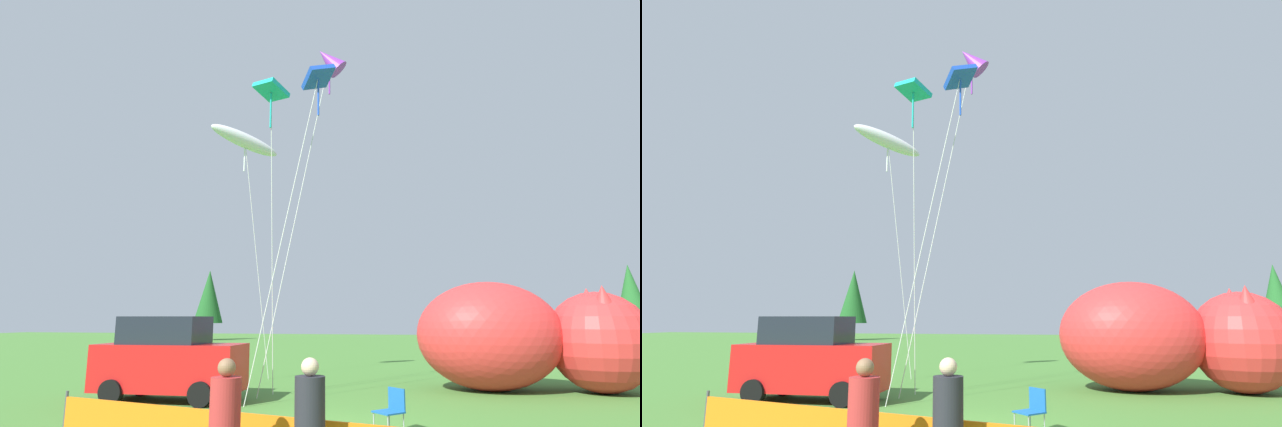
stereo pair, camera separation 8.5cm
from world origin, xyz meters
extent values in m
cube|color=red|center=(-4.65, 3.14, 0.90)|extent=(4.09, 1.76, 1.25)
cube|color=#1E232D|center=(-4.86, 3.13, 1.90)|extent=(2.27, 1.57, 0.75)
cylinder|color=black|center=(-3.43, 3.98, 0.32)|extent=(0.65, 0.25, 0.64)
cylinder|color=black|center=(-3.38, 2.38, 0.32)|extent=(0.65, 0.25, 0.64)
cylinder|color=black|center=(-5.93, 3.89, 0.32)|extent=(0.65, 0.25, 0.64)
cylinder|color=black|center=(-5.88, 2.30, 0.32)|extent=(0.65, 0.25, 0.64)
cube|color=#1959A5|center=(1.57, 0.27, 0.43)|extent=(0.68, 0.68, 0.03)
cube|color=#1959A5|center=(1.73, 0.44, 0.65)|extent=(0.35, 0.34, 0.44)
cylinder|color=#A5A5AD|center=(1.58, -0.02, 0.21)|extent=(0.02, 0.02, 0.43)
cylinder|color=#A5A5AD|center=(1.28, 0.26, 0.21)|extent=(0.02, 0.02, 0.43)
cylinder|color=#A5A5AD|center=(1.86, 0.28, 0.21)|extent=(0.02, 0.02, 0.43)
cylinder|color=#A5A5AD|center=(1.56, 0.56, 0.21)|extent=(0.02, 0.02, 0.43)
ellipsoid|color=red|center=(4.30, 6.93, 1.69)|extent=(4.66, 3.58, 3.39)
ellipsoid|color=yellow|center=(4.30, 6.93, 0.93)|extent=(3.00, 2.67, 1.52)
sphere|color=red|center=(7.57, 7.07, 1.52)|extent=(3.05, 3.05, 3.05)
cone|color=red|center=(7.57, 7.84, 2.74)|extent=(0.85, 0.85, 0.91)
cone|color=red|center=(7.57, 6.31, 2.74)|extent=(0.85, 0.85, 0.91)
cylinder|color=#4C4C51|center=(-3.68, -2.27, 0.51)|extent=(0.05, 0.05, 1.02)
cylinder|color=#26262D|center=(0.91, -3.79, 1.18)|extent=(0.38, 0.38, 0.69)
sphere|color=beige|center=(0.91, -3.79, 1.64)|extent=(0.23, 0.23, 0.23)
cylinder|color=#B72D2D|center=(-0.08, -4.08, 1.18)|extent=(0.38, 0.38, 0.69)
sphere|color=#8C6647|center=(-0.08, -4.08, 1.64)|extent=(0.23, 0.23, 0.23)
cylinder|color=silver|center=(-2.24, 4.61, 4.78)|extent=(0.13, 0.53, 9.55)
cube|color=#19B2B2|center=(-2.29, 4.36, 9.55)|extent=(1.19, 1.21, 0.46)
cylinder|color=#19B2B2|center=(-2.29, 4.36, 8.85)|extent=(0.06, 0.06, 1.20)
cylinder|color=silver|center=(-1.49, 3.45, 4.89)|extent=(1.67, 1.56, 9.78)
cube|color=blue|center=(-0.68, 4.21, 9.77)|extent=(1.19, 1.27, 0.74)
cylinder|color=blue|center=(-0.68, 4.21, 9.07)|extent=(0.06, 0.06, 1.20)
cylinder|color=silver|center=(-4.04, 8.35, 4.68)|extent=(1.15, 0.30, 9.36)
ellipsoid|color=white|center=(-4.60, 8.21, 9.36)|extent=(2.59, 2.62, 1.29)
cylinder|color=white|center=(-4.60, 8.21, 8.66)|extent=(0.06, 0.06, 1.20)
cylinder|color=silver|center=(-1.54, 5.01, 5.65)|extent=(1.82, 1.93, 11.31)
cone|color=purple|center=(-0.65, 5.96, 11.30)|extent=(1.38, 1.03, 1.24)
cylinder|color=purple|center=(-0.65, 5.96, 10.60)|extent=(0.06, 0.06, 1.20)
cylinder|color=brown|center=(-19.76, 39.17, 0.85)|extent=(0.55, 0.55, 1.70)
cone|color=#1E5623|center=(-19.76, 39.17, 4.43)|extent=(3.00, 3.00, 5.45)
cylinder|color=brown|center=(20.51, 39.86, 0.83)|extent=(0.53, 0.53, 1.67)
cone|color=#236028|center=(20.51, 39.86, 4.33)|extent=(2.93, 2.93, 5.33)
camera|label=1|loc=(2.36, -10.16, 2.24)|focal=28.00mm
camera|label=2|loc=(2.45, -10.14, 2.24)|focal=28.00mm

